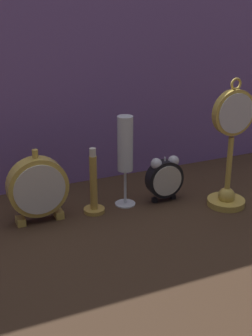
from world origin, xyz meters
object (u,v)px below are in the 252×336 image
object	(u,v)px
mantel_clock_silver	(38,188)
alarm_clock_twin_bell	(165,177)
champagne_flute	(125,150)
pocket_watch_on_stand	(230,155)
brass_candlestick	(94,191)

from	to	relation	value
mantel_clock_silver	alarm_clock_twin_bell	bearing A→B (deg)	-3.41
mantel_clock_silver	champagne_flute	distance (m)	0.23
pocket_watch_on_stand	brass_candlestick	distance (m)	0.35
pocket_watch_on_stand	mantel_clock_silver	world-z (taller)	pocket_watch_on_stand
alarm_clock_twin_bell	champagne_flute	xyz separation A→B (m)	(-0.10, 0.02, 0.08)
pocket_watch_on_stand	champagne_flute	bearing A→B (deg)	155.08
mantel_clock_silver	brass_candlestick	size ratio (longest dim) A/B	1.08
pocket_watch_on_stand	alarm_clock_twin_bell	xyz separation A→B (m)	(-0.13, 0.09, -0.07)
champagne_flute	brass_candlestick	distance (m)	0.13
pocket_watch_on_stand	mantel_clock_silver	bearing A→B (deg)	166.76
alarm_clock_twin_bell	mantel_clock_silver	size ratio (longest dim) A/B	0.67
brass_candlestick	champagne_flute	bearing A→B (deg)	5.88
pocket_watch_on_stand	champagne_flute	distance (m)	0.26
alarm_clock_twin_bell	mantel_clock_silver	world-z (taller)	mantel_clock_silver
pocket_watch_on_stand	mantel_clock_silver	size ratio (longest dim) A/B	1.81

